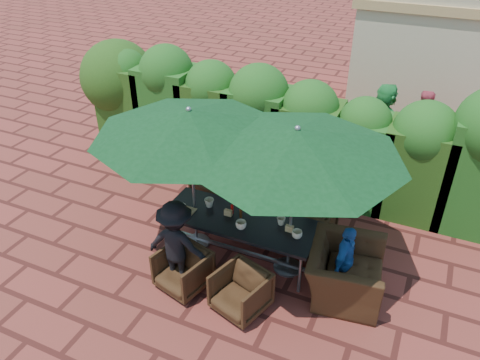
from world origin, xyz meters
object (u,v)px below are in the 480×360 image
at_px(chair_far_mid, 259,205).
at_px(chair_end_right, 346,265).
at_px(umbrella_left, 189,123).
at_px(chair_far_left, 223,194).
at_px(chair_near_left, 183,268).
at_px(chair_near_right, 241,290).
at_px(dining_table, 240,223).
at_px(umbrella_right, 296,142).
at_px(chair_far_right, 309,218).

bearing_deg(chair_far_mid, chair_end_right, 134.84).
relative_size(umbrella_left, chair_end_right, 2.45).
relative_size(chair_far_left, chair_end_right, 0.73).
distance_m(chair_near_left, chair_end_right, 2.35).
xyz_separation_m(chair_far_left, chair_near_right, (1.22, -1.93, -0.08)).
relative_size(dining_table, chair_end_right, 2.04).
bearing_deg(chair_end_right, chair_far_mid, 52.33).
xyz_separation_m(umbrella_right, chair_far_mid, (-0.84, 0.87, -1.81)).
distance_m(chair_far_left, chair_near_right, 2.28).
bearing_deg(umbrella_left, dining_table, -0.51).
height_order(dining_table, chair_end_right, chair_end_right).
height_order(umbrella_left, chair_far_left, umbrella_left).
bearing_deg(chair_near_left, chair_near_right, 11.74).
bearing_deg(chair_end_right, chair_far_left, 59.93).
bearing_deg(chair_far_left, chair_end_right, 173.62).
bearing_deg(umbrella_left, chair_end_right, -2.12).
height_order(umbrella_right, chair_end_right, umbrella_right).
distance_m(chair_far_mid, chair_near_right, 1.99).
distance_m(umbrella_right, chair_far_mid, 2.18).
height_order(chair_far_right, chair_end_right, chair_end_right).
distance_m(chair_far_left, chair_far_right, 1.62).
relative_size(umbrella_left, chair_far_mid, 3.59).
bearing_deg(chair_far_right, umbrella_left, 27.35).
relative_size(umbrella_right, chair_near_left, 4.32).
distance_m(dining_table, umbrella_left, 1.73).
bearing_deg(dining_table, chair_near_right, -65.20).
bearing_deg(umbrella_right, chair_near_right, -107.58).
bearing_deg(chair_far_left, chair_far_right, -165.91).
height_order(chair_far_left, chair_near_left, chair_far_left).
height_order(chair_far_left, chair_near_right, chair_far_left).
relative_size(chair_far_mid, chair_far_right, 0.94).
bearing_deg(chair_far_right, umbrella_right, 85.15).
bearing_deg(chair_far_mid, chair_far_right, 161.63).
distance_m(chair_far_left, chair_end_right, 2.66).
bearing_deg(chair_near_left, chair_end_right, 36.30).
height_order(umbrella_right, chair_near_left, umbrella_right).
bearing_deg(chair_far_right, chair_near_right, 77.65).
distance_m(dining_table, chair_near_right, 1.14).
distance_m(dining_table, chair_end_right, 1.71).
bearing_deg(umbrella_right, chair_far_left, 150.55).
relative_size(umbrella_left, chair_near_left, 4.17).
relative_size(chair_far_left, chair_far_mid, 1.07).
relative_size(umbrella_left, chair_far_left, 3.36).
bearing_deg(chair_far_mid, dining_table, 78.05).
relative_size(dining_table, umbrella_left, 0.83).
relative_size(chair_near_left, chair_near_right, 1.00).
relative_size(chair_far_left, chair_far_right, 1.01).
bearing_deg(chair_end_right, chair_near_left, 103.91).
bearing_deg(chair_far_left, chair_near_right, 138.44).
height_order(chair_far_right, chair_near_right, chair_far_right).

